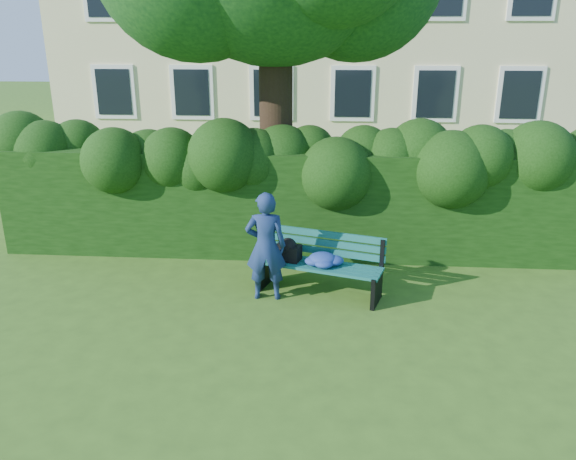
{
  "coord_description": "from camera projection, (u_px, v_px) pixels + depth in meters",
  "views": [
    {
      "loc": [
        0.58,
        -7.02,
        3.59
      ],
      "look_at": [
        0.0,
        0.6,
        0.95
      ],
      "focal_mm": 35.0,
      "sensor_mm": 36.0,
      "label": 1
    }
  ],
  "objects": [
    {
      "name": "hedge",
      "position": [
        295.0,
        202.0,
        9.61
      ],
      "size": [
        10.0,
        1.0,
        1.8
      ],
      "color": "black",
      "rests_on": "ground"
    },
    {
      "name": "park_bench",
      "position": [
        316.0,
        261.0,
        8.17
      ],
      "size": [
        1.89,
        1.06,
        0.89
      ],
      "rotation": [
        0.0,
        0.0,
        -0.3
      ],
      "color": "#0F4C48",
      "rests_on": "ground"
    },
    {
      "name": "ground",
      "position": [
        285.0,
        308.0,
        7.83
      ],
      "size": [
        80.0,
        80.0,
        0.0
      ],
      "primitive_type": "plane",
      "color": "#37591B",
      "rests_on": "ground"
    },
    {
      "name": "man_reading",
      "position": [
        266.0,
        246.0,
        7.91
      ],
      "size": [
        0.6,
        0.41,
        1.58
      ],
      "primitive_type": "imported",
      "rotation": [
        0.0,
        0.0,
        3.2
      ],
      "color": "navy",
      "rests_on": "ground"
    }
  ]
}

